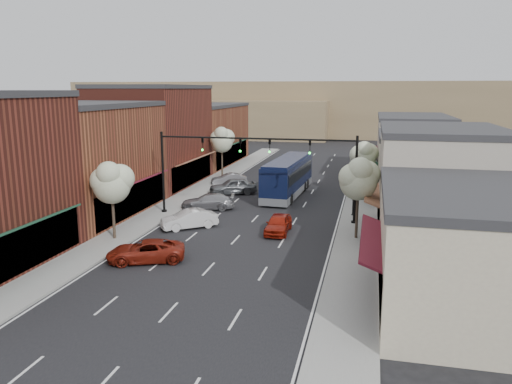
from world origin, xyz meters
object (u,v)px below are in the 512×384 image
Objects in this scene: parked_car_e at (229,179)px; signal_mast_right at (325,166)px; tree_left_far at (222,139)px; signal_mast_left at (189,161)px; red_hatchback at (278,224)px; parked_car_d at (233,186)px; parked_car_a at (146,251)px; parked_car_c at (208,202)px; parked_car_b at (189,219)px; lamp_post_far at (360,155)px; coach_bus at (288,176)px; tree_right_near at (359,178)px; lamp_post_near at (354,181)px; tree_right_far at (364,155)px; tree_left_near at (112,182)px.

signal_mast_right is at bearing 13.72° from parked_car_e.
signal_mast_left is at bearing -81.65° from tree_left_far.
signal_mast_left reaches higher than tree_left_far.
parked_car_d reaches higher than red_hatchback.
parked_car_c is (-0.64, 13.91, 0.02)m from parked_car_a.
parked_car_c is 0.99× the size of parked_car_d.
parked_car_b reaches higher than red_hatchback.
lamp_post_far is (13.42, 20.00, -1.62)m from signal_mast_left.
parked_car_e is (2.05, -4.27, -3.96)m from tree_left_far.
parked_car_a is at bearing -8.92° from parked_car_c.
signal_mast_left is 2.11× the size of parked_car_e.
parked_car_c is (-5.92, -7.46, -1.24)m from coach_bus.
tree_left_far is at bearing 165.86° from parked_car_a.
coach_bus is at bearing 120.77° from parked_car_b.
tree_left_far is 10.45m from parked_car_d.
lamp_post_far is at bearing 83.78° from signal_mast_right.
parked_car_b reaches higher than parked_car_e.
signal_mast_left is 1.38× the size of tree_right_near.
parked_car_c is at bearing -179.13° from lamp_post_near.
signal_mast_left is at bearing -139.46° from tree_right_far.
signal_mast_left is 18.39m from tree_right_far.
tree_left_far is 16.26m from lamp_post_far.
tree_right_far is (0.00, 16.00, -0.46)m from tree_right_near.
parked_car_a is at bearing -25.36° from parked_car_d.
red_hatchback is at bearing 3.23° from parked_car_d.
parked_car_e is (-14.55, 17.73, -3.81)m from tree_right_near.
tree_left_far is (-0.00, 26.00, 0.38)m from tree_left_near.
signal_mast_right is 11.11m from coach_bus.
parked_car_d is (1.21, 9.00, -3.81)m from signal_mast_left.
tree_right_far is at bearing -86.12° from lamp_post_far.
lamp_post_near is at bearing 24.29° from parked_car_e.
parked_car_a is at bearing -130.26° from signal_mast_right.
parked_car_d is at bearing 158.63° from parked_car_a.
parked_car_a is (-9.82, -11.60, -3.96)m from signal_mast_right.
tree_right_far is (13.97, 11.95, -0.63)m from signal_mast_left.
lamp_post_near is (16.05, 10.56, -1.22)m from tree_left_near.
parked_car_d is (3.85, 17.05, -3.41)m from tree_left_near.
tree_left_far is at bearing 141.98° from coach_bus.
signal_mast_left is at bearing 155.95° from red_hatchback.
signal_mast_left is 1.85× the size of lamp_post_far.
tree_right_near reaches higher than red_hatchback.
parked_car_d is 1.23× the size of parked_car_e.
parked_car_e is at bearing 162.58° from parked_car_a.
red_hatchback is (-5.72, -15.54, -3.30)m from tree_right_far.
parked_car_e is (-7.27, 3.90, -1.28)m from coach_bus.
red_hatchback is at bearing -23.58° from signal_mast_left.
lamp_post_far is at bearing 60.22° from tree_left_near.
tree_left_far is 24.45m from red_hatchback.
parked_car_a is 25.35m from parked_car_e.
parked_car_e is at bearing 129.37° from tree_right_near.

